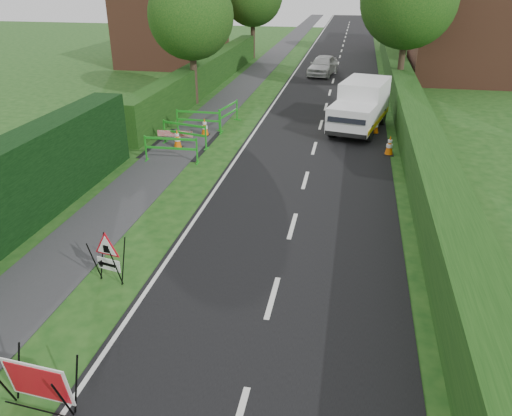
{
  "coord_description": "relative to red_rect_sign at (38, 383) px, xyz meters",
  "views": [
    {
      "loc": [
        3.9,
        -8.04,
        6.58
      ],
      "look_at": [
        1.69,
        3.2,
        1.12
      ],
      "focal_mm": 35.0,
      "sensor_mm": 36.0,
      "label": 1
    }
  ],
  "objects": [
    {
      "name": "footpath",
      "position": [
        -2.28,
        37.78,
        -0.56
      ],
      "size": [
        2.0,
        90.0,
        0.02
      ],
      "primitive_type": "cube",
      "color": "#2D2D30",
      "rests_on": "ground"
    },
    {
      "name": "ground",
      "position": [
        0.72,
        2.78,
        -0.56
      ],
      "size": [
        120.0,
        120.0,
        0.0
      ],
      "primitive_type": "plane",
      "color": "#164313",
      "rests_on": "ground"
    },
    {
      "name": "house_east_b",
      "position": [
        12.72,
        44.78,
        2.33
      ],
      "size": [
        7.5,
        7.4,
        7.88
      ],
      "color": "brown",
      "rests_on": "ground"
    },
    {
      "name": "hatchback_car",
      "position": [
        2.36,
        30.39,
        0.1
      ],
      "size": [
        2.14,
        4.08,
        1.32
      ],
      "primitive_type": "imported",
      "rotation": [
        0.0,
        0.0,
        -0.16
      ],
      "color": "silver",
      "rests_on": "ground"
    },
    {
      "name": "ped_barrier_2",
      "position": [
        -2.07,
        15.59,
        0.07
      ],
      "size": [
        2.06,
        0.36,
        1.0
      ],
      "rotation": [
        0.0,
        0.0,
        0.0
      ],
      "color": "#1A901C",
      "rests_on": "ground"
    },
    {
      "name": "redwhite_plank",
      "position": [
        -2.55,
        13.77,
        -0.56
      ],
      "size": [
        1.5,
        0.14,
        0.25
      ],
      "primitive_type": "cube",
      "rotation": [
        0.0,
        0.0,
        0.06
      ],
      "color": "red",
      "rests_on": "ground"
    },
    {
      "name": "house_east_a",
      "position": [
        11.72,
        30.78,
        2.33
      ],
      "size": [
        7.5,
        7.4,
        7.88
      ],
      "color": "brown",
      "rests_on": "ground"
    },
    {
      "name": "house_west",
      "position": [
        -9.28,
        32.78,
        2.33
      ],
      "size": [
        7.5,
        7.4,
        7.88
      ],
      "color": "brown",
      "rests_on": "ground"
    },
    {
      "name": "works_van",
      "position": [
        4.97,
        17.44,
        0.56
      ],
      "size": [
        2.78,
        4.92,
        2.12
      ],
      "rotation": [
        0.0,
        0.0,
        -0.22
      ],
      "color": "silver",
      "rests_on": "ground"
    },
    {
      "name": "ped_barrier_0",
      "position": [
        -1.95,
        11.67,
        0.07
      ],
      "size": [
        2.07,
        0.42,
        1.0
      ],
      "rotation": [
        0.0,
        0.0,
        0.04
      ],
      "color": "#1A901C",
      "rests_on": "ground"
    },
    {
      "name": "tree_fe",
      "position": [
        7.12,
        40.78,
        3.66
      ],
      "size": [
        4.2,
        4.2,
        6.33
      ],
      "color": "#2D2116",
      "rests_on": "ground"
    },
    {
      "name": "tree_nw",
      "position": [
        -3.88,
        20.78,
        3.92
      ],
      "size": [
        4.4,
        4.4,
        6.7
      ],
      "color": "#2D2116",
      "rests_on": "ground"
    },
    {
      "name": "ped_barrier_3",
      "position": [
        -1.04,
        16.93,
        0.07
      ],
      "size": [
        0.71,
        2.09,
        1.0
      ],
      "rotation": [
        0.0,
        0.0,
        1.39
      ],
      "color": "#1A901C",
      "rests_on": "ground"
    },
    {
      "name": "triangle_sign",
      "position": [
        -0.6,
        3.67,
        0.2
      ],
      "size": [
        0.9,
        0.9,
        1.11
      ],
      "rotation": [
        0.0,
        0.0,
        -0.21
      ],
      "color": "black",
      "rests_on": "ground"
    },
    {
      "name": "traffic_cone_3",
      "position": [
        -2.28,
        13.3,
        -0.17
      ],
      "size": [
        0.38,
        0.38,
        0.79
      ],
      "color": "black",
      "rests_on": "ground"
    },
    {
      "name": "hedge_east",
      "position": [
        7.22,
        18.78,
        -0.56
      ],
      "size": [
        1.2,
        50.0,
        1.5
      ],
      "primitive_type": "cube",
      "color": "#14380F",
      "rests_on": "ground"
    },
    {
      "name": "traffic_cone_1",
      "position": [
        5.69,
        16.9,
        -0.17
      ],
      "size": [
        0.38,
        0.38,
        0.79
      ],
      "color": "black",
      "rests_on": "ground"
    },
    {
      "name": "traffic_cone_4",
      "position": [
        -1.67,
        15.16,
        -0.17
      ],
      "size": [
        0.38,
        0.38,
        0.79
      ],
      "color": "black",
      "rests_on": "ground"
    },
    {
      "name": "red_rect_sign",
      "position": [
        0.0,
        0.0,
        0.0
      ],
      "size": [
        1.2,
        0.78,
        0.98
      ],
      "rotation": [
        0.0,
        0.0,
        -0.08
      ],
      "color": "black",
      "rests_on": "ground"
    },
    {
      "name": "ped_barrier_1",
      "position": [
        -2.06,
        13.6,
        0.07
      ],
      "size": [
        2.08,
        0.84,
        1.0
      ],
      "rotation": [
        0.0,
        0.0,
        -0.25
      ],
      "color": "#1A901C",
      "rests_on": "ground"
    },
    {
      "name": "tree_ne",
      "position": [
        7.12,
        24.78,
        4.61
      ],
      "size": [
        5.2,
        5.2,
        7.79
      ],
      "color": "#2D2116",
      "rests_on": "ground"
    },
    {
      "name": "road_surface",
      "position": [
        3.22,
        37.78,
        -0.56
      ],
      "size": [
        6.0,
        90.0,
        0.02
      ],
      "primitive_type": "cube",
      "color": "black",
      "rests_on": "ground"
    },
    {
      "name": "traffic_cone_0",
      "position": [
        6.17,
        14.1,
        -0.17
      ],
      "size": [
        0.38,
        0.38,
        0.79
      ],
      "color": "black",
      "rests_on": "ground"
    },
    {
      "name": "hedge_west_far",
      "position": [
        -4.28,
        24.78,
        -0.56
      ],
      "size": [
        1.0,
        24.0,
        1.8
      ],
      "primitive_type": "cube",
      "color": "#14380F",
      "rests_on": "ground"
    },
    {
      "name": "traffic_cone_2",
      "position": [
        5.25,
        19.23,
        -0.17
      ],
      "size": [
        0.38,
        0.38,
        0.79
      ],
      "color": "black",
      "rests_on": "ground"
    }
  ]
}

